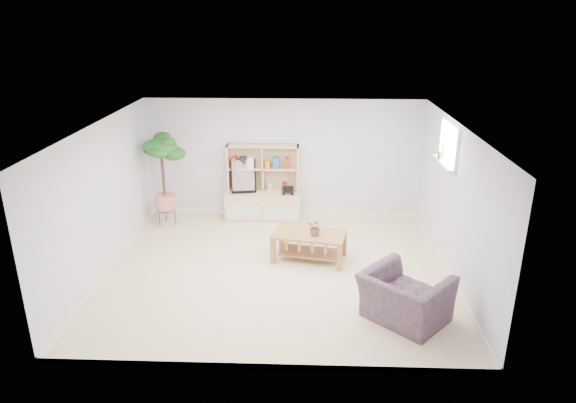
{
  "coord_description": "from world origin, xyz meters",
  "views": [
    {
      "loc": [
        0.46,
        -7.47,
        3.97
      ],
      "look_at": [
        0.15,
        0.58,
        0.99
      ],
      "focal_mm": 32.0,
      "sensor_mm": 36.0,
      "label": 1
    }
  ],
  "objects_px": {
    "armchair": "(405,294)",
    "storage_unit": "(263,183)",
    "coffee_table": "(309,246)",
    "floor_tree": "(164,181)"
  },
  "relations": [
    {
      "from": "storage_unit",
      "to": "floor_tree",
      "type": "relative_size",
      "value": 0.83
    },
    {
      "from": "storage_unit",
      "to": "floor_tree",
      "type": "height_order",
      "value": "floor_tree"
    },
    {
      "from": "coffee_table",
      "to": "armchair",
      "type": "relative_size",
      "value": 1.12
    },
    {
      "from": "storage_unit",
      "to": "armchair",
      "type": "height_order",
      "value": "storage_unit"
    },
    {
      "from": "floor_tree",
      "to": "coffee_table",
      "type": "bearing_deg",
      "value": -26.79
    },
    {
      "from": "storage_unit",
      "to": "armchair",
      "type": "bearing_deg",
      "value": -58.36
    },
    {
      "from": "armchair",
      "to": "storage_unit",
      "type": "bearing_deg",
      "value": -15.58
    },
    {
      "from": "storage_unit",
      "to": "armchair",
      "type": "relative_size",
      "value": 1.42
    },
    {
      "from": "coffee_table",
      "to": "storage_unit",
      "type": "bearing_deg",
      "value": 129.01
    },
    {
      "from": "coffee_table",
      "to": "floor_tree",
      "type": "bearing_deg",
      "value": 164.99
    }
  ]
}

